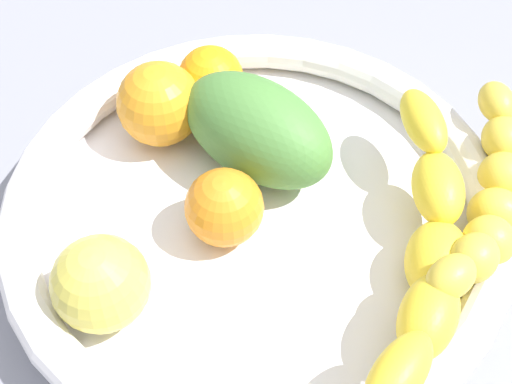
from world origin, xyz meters
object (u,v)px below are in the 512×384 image
orange_mid_left (159,104)px  apple_yellow (101,284)px  banana_draped_right (429,248)px  mango_green (257,129)px  orange_mid_right (211,79)px  banana_draped_left (491,200)px  orange_front (224,207)px  fruit_bowl (256,214)px

orange_mid_left → apple_yellow: orange_mid_left is taller
banana_draped_right → orange_mid_left: 23.07cm
orange_mid_left → mango_green: bearing=82.9°
orange_mid_left → orange_mid_right: (-4.41, 2.75, -0.63)cm
apple_yellow → mango_green: bearing=157.4°
banana_draped_left → banana_draped_right: (5.22, -3.71, 0.25)cm
orange_front → fruit_bowl: bearing=133.3°
banana_draped_left → fruit_bowl: bearing=-78.4°
banana_draped_left → orange_mid_right: bearing=-108.1°
mango_green → banana_draped_right: bearing=62.1°
orange_mid_left → orange_front: bearing=43.7°
fruit_bowl → orange_mid_left: bearing=-123.5°
banana_draped_right → orange_mid_left: (-8.16, -21.58, -0.21)cm
banana_draped_right → mango_green: size_ratio=2.07×
mango_green → orange_mid_left: bearing=-97.1°
orange_front → orange_mid_right: bearing=-158.7°
orange_mid_left → mango_green: 8.14cm
apple_yellow → orange_mid_left: bearing=-173.4°
orange_front → apple_yellow: size_ratio=0.88×
fruit_bowl → orange_front: size_ratio=6.56×
fruit_bowl → orange_front: (1.72, -1.82, 2.34)cm
apple_yellow → fruit_bowl: bearing=142.3°
banana_draped_right → apple_yellow: size_ratio=4.16×
orange_front → mango_green: size_ratio=0.44×
banana_draped_left → apple_yellow: (13.05, -23.44, -0.10)cm
fruit_bowl → banana_draped_right: (1.95, 12.19, 3.08)cm
banana_draped_right → orange_mid_left: size_ratio=3.98×
banana_draped_left → mango_green: bearing=-96.4°
fruit_bowl → apple_yellow: size_ratio=5.75×
orange_front → orange_mid_left: size_ratio=0.84×
orange_mid_right → mango_green: bearing=44.5°
banana_draped_left → banana_draped_right: banana_draped_right is taller
fruit_bowl → apple_yellow: bearing=-37.7°
fruit_bowl → orange_mid_right: 12.72cm
orange_mid_left → fruit_bowl: bearing=56.5°
banana_draped_right → mango_green: 15.29cm
fruit_bowl → banana_draped_right: size_ratio=1.38×
orange_mid_left → mango_green: (1.00, 8.07, 0.37)cm
banana_draped_left → orange_front: (4.99, -17.72, -0.50)cm
mango_green → orange_mid_right: bearing=-135.5°
orange_mid_left → apple_yellow: (15.98, 1.84, -0.14)cm
fruit_bowl → banana_draped_right: banana_draped_right is taller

